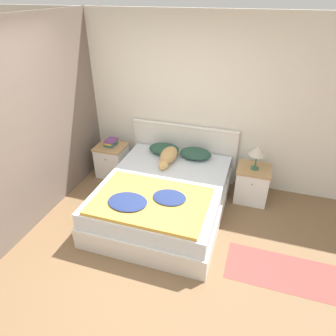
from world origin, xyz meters
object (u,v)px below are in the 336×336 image
at_px(pillow_left, 164,149).
at_px(nightstand_left, 112,160).
at_px(dog, 168,156).
at_px(book_stack, 111,142).
at_px(table_lamp, 258,151).
at_px(nightstand_right, 252,184).
at_px(pillow_right, 195,154).
at_px(bed, 164,197).

bearing_deg(pillow_left, nightstand_left, -174.48).
bearing_deg(pillow_left, dog, -59.21).
xyz_separation_m(book_stack, table_lamp, (2.31, -0.04, 0.23)).
xyz_separation_m(nightstand_left, nightstand_right, (2.31, 0.00, 0.00)).
relative_size(nightstand_right, book_stack, 2.26).
xyz_separation_m(dog, table_lamp, (1.26, 0.15, 0.22)).
bearing_deg(pillow_right, table_lamp, -6.38).
bearing_deg(nightstand_left, dog, -8.89).
height_order(pillow_left, table_lamp, table_lamp).
distance_m(nightstand_right, table_lamp, 0.56).
bearing_deg(bed, nightstand_right, 31.29).
height_order(nightstand_left, table_lamp, table_lamp).
xyz_separation_m(nightstand_right, pillow_right, (-0.90, 0.09, 0.32)).
xyz_separation_m(nightstand_right, dog, (-1.26, -0.16, 0.34)).
bearing_deg(pillow_left, pillow_right, 0.00).
xyz_separation_m(pillow_left, book_stack, (-0.90, -0.06, 0.01)).
bearing_deg(nightstand_left, pillow_right, 3.53).
height_order(nightstand_right, pillow_right, pillow_right).
bearing_deg(pillow_right, nightstand_right, -5.52).
xyz_separation_m(nightstand_left, pillow_right, (1.41, 0.09, 0.32)).
relative_size(dog, table_lamp, 1.75).
distance_m(nightstand_left, book_stack, 0.33).
height_order(nightstand_left, dog, dog).
relative_size(pillow_right, dog, 0.75).
relative_size(pillow_left, dog, 0.75).
bearing_deg(dog, book_stack, 169.92).
relative_size(bed, pillow_left, 4.18).
bearing_deg(bed, table_lamp, 30.80).
xyz_separation_m(nightstand_right, table_lamp, (0.00, -0.01, 0.56)).
bearing_deg(dog, nightstand_right, 7.43).
distance_m(nightstand_right, dog, 1.31).
bearing_deg(nightstand_right, pillow_right, 174.48).
bearing_deg(nightstand_left, nightstand_right, 0.00).
distance_m(dog, book_stack, 1.07).
bearing_deg(dog, pillow_left, 120.79).
bearing_deg(bed, pillow_right, 72.13).
height_order(bed, dog, dog).
height_order(bed, pillow_right, pillow_right).
bearing_deg(nightstand_right, book_stack, 179.43).
xyz_separation_m(nightstand_right, book_stack, (-2.31, 0.02, 0.33)).
distance_m(book_stack, table_lamp, 2.32).
height_order(nightstand_right, book_stack, book_stack).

